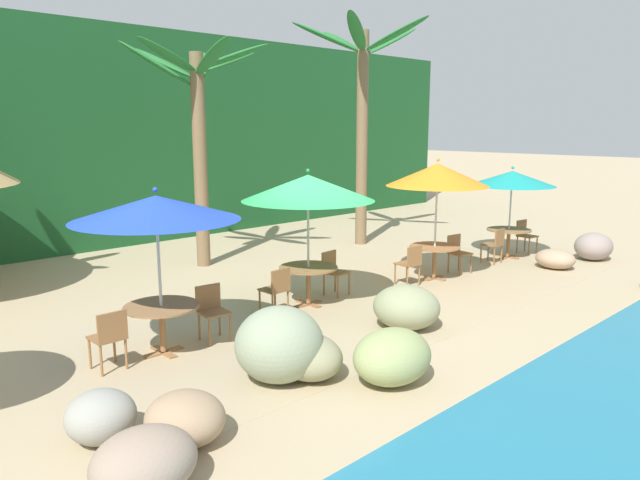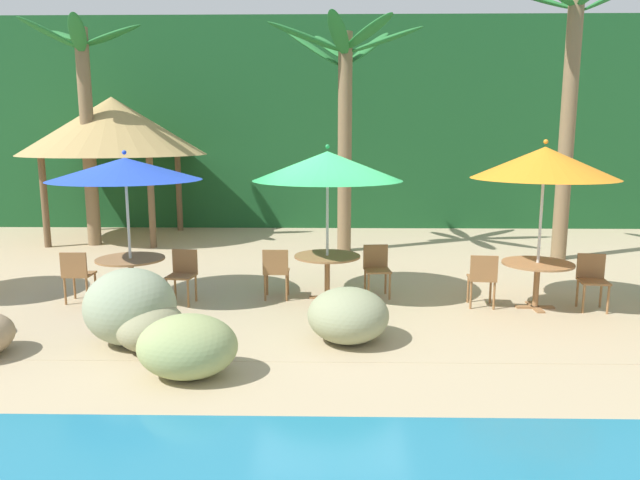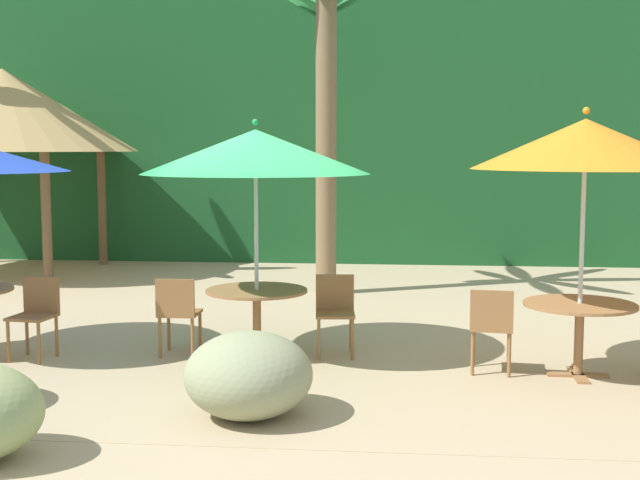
{
  "view_description": "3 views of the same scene",
  "coord_description": "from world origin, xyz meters",
  "px_view_note": "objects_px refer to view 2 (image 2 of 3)",
  "views": [
    {
      "loc": [
        -7.4,
        -7.69,
        3.34
      ],
      "look_at": [
        0.04,
        0.04,
        1.26
      ],
      "focal_mm": 33.36,
      "sensor_mm": 36.0,
      "label": 1
    },
    {
      "loc": [
        -0.01,
        -9.39,
        2.73
      ],
      "look_at": [
        -0.19,
        0.22,
        1.0
      ],
      "focal_mm": 33.18,
      "sensor_mm": 36.0,
      "label": 2
    },
    {
      "loc": [
        1.51,
        -8.77,
        2.26
      ],
      "look_at": [
        0.59,
        0.46,
        1.26
      ],
      "focal_mm": 48.0,
      "sensor_mm": 36.0,
      "label": 3
    }
  ],
  "objects_px": {
    "chair_blue_inland": "(77,273)",
    "umbrella_green": "(327,166)",
    "chair_orange_seaward": "(592,277)",
    "dining_table_blue": "(131,266)",
    "dining_table_orange": "(537,270)",
    "chair_orange_inland": "(482,276)",
    "palapa_hut": "(113,126)",
    "palm_tree_second": "(344,92)",
    "palm_tree_nearest": "(86,102)",
    "chair_green_seaward": "(377,266)",
    "umbrella_blue": "(125,169)",
    "umbrella_orange": "(544,163)",
    "chair_green_inland": "(276,270)",
    "chair_blue_seaward": "(183,272)",
    "palm_tree_third": "(571,69)",
    "dining_table_green": "(327,263)"
  },
  "relations": [
    {
      "from": "umbrella_green",
      "to": "chair_green_inland",
      "type": "xyz_separation_m",
      "value": [
        -0.85,
        -0.1,
        -1.7
      ]
    },
    {
      "from": "chair_blue_seaward",
      "to": "palapa_hut",
      "type": "bearing_deg",
      "value": 118.01
    },
    {
      "from": "dining_table_orange",
      "to": "palm_tree_third",
      "type": "bearing_deg",
      "value": 65.01
    },
    {
      "from": "umbrella_blue",
      "to": "palm_tree_nearest",
      "type": "height_order",
      "value": "palm_tree_nearest"
    },
    {
      "from": "umbrella_blue",
      "to": "chair_blue_seaward",
      "type": "xyz_separation_m",
      "value": [
        0.85,
        -0.01,
        -1.67
      ]
    },
    {
      "from": "umbrella_green",
      "to": "palm_tree_second",
      "type": "distance_m",
      "value": 4.4
    },
    {
      "from": "dining_table_orange",
      "to": "chair_orange_inland",
      "type": "bearing_deg",
      "value": -179.86
    },
    {
      "from": "umbrella_orange",
      "to": "chair_orange_inland",
      "type": "distance_m",
      "value": 1.98
    },
    {
      "from": "palm_tree_nearest",
      "to": "chair_orange_seaward",
      "type": "bearing_deg",
      "value": -28.04
    },
    {
      "from": "umbrella_orange",
      "to": "palapa_hut",
      "type": "distance_m",
      "value": 10.89
    },
    {
      "from": "dining_table_orange",
      "to": "palm_tree_second",
      "type": "xyz_separation_m",
      "value": [
        -2.96,
        4.64,
        3.06
      ]
    },
    {
      "from": "chair_blue_seaward",
      "to": "palm_tree_third",
      "type": "distance_m",
      "value": 8.99
    },
    {
      "from": "dining_table_orange",
      "to": "chair_orange_inland",
      "type": "distance_m",
      "value": 0.86
    },
    {
      "from": "palm_tree_nearest",
      "to": "chair_green_inland",
      "type": "bearing_deg",
      "value": -44.49
    },
    {
      "from": "chair_orange_seaward",
      "to": "chair_green_seaward",
      "type": "bearing_deg",
      "value": 168.1
    },
    {
      "from": "chair_orange_inland",
      "to": "palapa_hut",
      "type": "xyz_separation_m",
      "value": [
        -8.03,
        6.26,
        2.41
      ]
    },
    {
      "from": "umbrella_green",
      "to": "palm_tree_nearest",
      "type": "xyz_separation_m",
      "value": [
        -5.84,
        4.81,
        1.27
      ]
    },
    {
      "from": "chair_green_inland",
      "to": "chair_orange_inland",
      "type": "bearing_deg",
      "value": -7.01
    },
    {
      "from": "palapa_hut",
      "to": "chair_green_seaward",
      "type": "bearing_deg",
      "value": -41.05
    },
    {
      "from": "chair_green_seaward",
      "to": "chair_orange_seaward",
      "type": "relative_size",
      "value": 1.0
    },
    {
      "from": "palapa_hut",
      "to": "chair_orange_inland",
      "type": "bearing_deg",
      "value": -37.95
    },
    {
      "from": "chair_green_seaward",
      "to": "chair_orange_inland",
      "type": "bearing_deg",
      "value": -22.84
    },
    {
      "from": "chair_orange_seaward",
      "to": "umbrella_green",
      "type": "bearing_deg",
      "value": 172.83
    },
    {
      "from": "dining_table_green",
      "to": "dining_table_blue",
      "type": "bearing_deg",
      "value": -174.96
    },
    {
      "from": "palapa_hut",
      "to": "chair_blue_inland",
      "type": "bearing_deg",
      "value": -76.12
    },
    {
      "from": "chair_green_inland",
      "to": "palm_tree_third",
      "type": "distance_m",
      "value": 7.71
    },
    {
      "from": "chair_blue_inland",
      "to": "umbrella_green",
      "type": "bearing_deg",
      "value": 5.36
    },
    {
      "from": "chair_green_seaward",
      "to": "umbrella_orange",
      "type": "xyz_separation_m",
      "value": [
        2.48,
        -0.68,
        1.78
      ]
    },
    {
      "from": "chair_blue_inland",
      "to": "dining_table_blue",
      "type": "bearing_deg",
      "value": 6.53
    },
    {
      "from": "dining_table_blue",
      "to": "chair_green_inland",
      "type": "distance_m",
      "value": 2.37
    },
    {
      "from": "chair_orange_inland",
      "to": "umbrella_green",
      "type": "bearing_deg",
      "value": 168.38
    },
    {
      "from": "chair_blue_seaward",
      "to": "umbrella_green",
      "type": "xyz_separation_m",
      "value": [
        2.35,
        0.3,
        1.7
      ]
    },
    {
      "from": "chair_orange_seaward",
      "to": "palm_tree_nearest",
      "type": "distance_m",
      "value": 11.73
    },
    {
      "from": "dining_table_blue",
      "to": "chair_blue_seaward",
      "type": "relative_size",
      "value": 1.26
    },
    {
      "from": "chair_orange_inland",
      "to": "palm_tree_nearest",
      "type": "xyz_separation_m",
      "value": [
        -8.3,
        5.31,
        2.98
      ]
    },
    {
      "from": "dining_table_blue",
      "to": "dining_table_orange",
      "type": "relative_size",
      "value": 1.0
    },
    {
      "from": "chair_blue_inland",
      "to": "chair_orange_seaward",
      "type": "xyz_separation_m",
      "value": [
        8.22,
        -0.14,
        0.0
      ]
    },
    {
      "from": "umbrella_orange",
      "to": "chair_green_inland",
      "type": "bearing_deg",
      "value": 174.45
    },
    {
      "from": "umbrella_green",
      "to": "palm_tree_second",
      "type": "bearing_deg",
      "value": 85.15
    },
    {
      "from": "umbrella_blue",
      "to": "palm_tree_nearest",
      "type": "xyz_separation_m",
      "value": [
        -2.64,
        5.09,
        1.31
      ]
    },
    {
      "from": "umbrella_blue",
      "to": "palm_tree_second",
      "type": "bearing_deg",
      "value": 51.18
    },
    {
      "from": "dining_table_blue",
      "to": "palm_tree_second",
      "type": "relative_size",
      "value": 0.21
    },
    {
      "from": "palm_tree_nearest",
      "to": "palm_tree_second",
      "type": "xyz_separation_m",
      "value": [
        6.19,
        -0.67,
        0.18
      ]
    },
    {
      "from": "umbrella_orange",
      "to": "dining_table_orange",
      "type": "distance_m",
      "value": 1.68
    },
    {
      "from": "chair_blue_inland",
      "to": "dining_table_orange",
      "type": "bearing_deg",
      "value": -0.96
    },
    {
      "from": "dining_table_blue",
      "to": "chair_orange_seaward",
      "type": "relative_size",
      "value": 1.26
    },
    {
      "from": "palm_tree_third",
      "to": "chair_orange_seaward",
      "type": "bearing_deg",
      "value": -103.5
    },
    {
      "from": "chair_blue_seaward",
      "to": "umbrella_orange",
      "type": "bearing_deg",
      "value": -2.09
    },
    {
      "from": "palm_tree_second",
      "to": "umbrella_blue",
      "type": "bearing_deg",
      "value": -128.82
    },
    {
      "from": "palapa_hut",
      "to": "chair_green_inland",
      "type": "bearing_deg",
      "value": -51.11
    }
  ]
}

